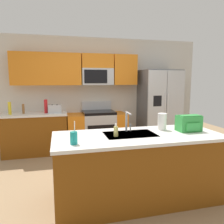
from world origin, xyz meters
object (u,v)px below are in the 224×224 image
object	(u,v)px
toaster	(55,109)
pepper_mill	(23,109)
refrigerator	(159,108)
sink_faucet	(127,120)
paper_towel_roll	(162,122)
bottle_yellow	(10,108)
backpack	(189,123)
range_oven	(97,130)
bottle_red	(46,106)
drink_cup_teal	(74,138)
soap_dispenser	(116,131)

from	to	relation	value
toaster	pepper_mill	xyz separation A→B (m)	(-0.65, 0.05, 0.01)
refrigerator	toaster	size ratio (longest dim) A/B	6.61
toaster	sink_faucet	xyz separation A→B (m)	(1.01, -2.03, 0.08)
paper_towel_roll	bottle_yellow	bearing A→B (deg)	139.91
backpack	range_oven	bearing A→B (deg)	112.01
refrigerator	paper_towel_roll	size ratio (longest dim) A/B	7.71
sink_faucet	backpack	xyz separation A→B (m)	(0.85, -0.17, -0.05)
range_oven	pepper_mill	bearing A→B (deg)	-179.91
pepper_mill	sink_faucet	bearing A→B (deg)	-51.52
refrigerator	bottle_red	bearing A→B (deg)	178.75
range_oven	bottle_red	size ratio (longest dim) A/B	4.61
range_oven	pepper_mill	distance (m)	1.69
pepper_mill	bottle_yellow	distance (m)	0.26
bottle_red	sink_faucet	distance (m)	2.39
drink_cup_teal	backpack	distance (m)	1.64
sink_faucet	paper_towel_roll	distance (m)	0.52
pepper_mill	sink_faucet	xyz separation A→B (m)	(1.66, -2.08, 0.06)
pepper_mill	backpack	xyz separation A→B (m)	(2.51, -2.26, 0.01)
refrigerator	pepper_mill	distance (m)	3.12
sink_faucet	backpack	distance (m)	0.87
sink_faucet	backpack	size ratio (longest dim) A/B	0.88
toaster	pepper_mill	bearing A→B (deg)	175.60
drink_cup_teal	paper_towel_roll	distance (m)	1.36
range_oven	sink_faucet	distance (m)	2.18
soap_dispenser	paper_towel_roll	bearing A→B (deg)	15.35
sink_faucet	paper_towel_roll	size ratio (longest dim) A/B	1.17
pepper_mill	bottle_red	world-z (taller)	bottle_red
bottle_red	paper_towel_roll	distance (m)	2.70
bottle_red	drink_cup_teal	bearing A→B (deg)	-80.38
drink_cup_teal	pepper_mill	bearing A→B (deg)	109.47
refrigerator	toaster	distance (m)	2.47
paper_towel_roll	toaster	bearing A→B (deg)	126.78
bottle_yellow	drink_cup_teal	xyz separation A→B (m)	(1.15, -2.47, -0.06)
bottle_yellow	bottle_red	world-z (taller)	bottle_red
refrigerator	bottle_red	xyz separation A→B (m)	(-2.65, 0.06, 0.12)
bottle_yellow	soap_dispenser	xyz separation A→B (m)	(1.69, -2.25, -0.06)
backpack	paper_towel_roll	bearing A→B (deg)	153.40
drink_cup_teal	refrigerator	bearing A→B (deg)	47.66
bottle_red	refrigerator	bearing A→B (deg)	-1.25
backpack	refrigerator	bearing A→B (deg)	74.43
range_oven	paper_towel_roll	size ratio (longest dim) A/B	5.67
refrigerator	pepper_mill	world-z (taller)	refrigerator
pepper_mill	bottle_red	size ratio (longest dim) A/B	0.70
pepper_mill	bottle_red	xyz separation A→B (m)	(0.46, -0.01, 0.04)
toaster	bottle_yellow	bearing A→B (deg)	179.65
pepper_mill	backpack	world-z (taller)	backpack
backpack	bottle_yellow	bearing A→B (deg)	141.30
paper_towel_roll	pepper_mill	bearing A→B (deg)	136.11
toaster	paper_towel_roll	size ratio (longest dim) A/B	1.17
refrigerator	bottle_yellow	distance (m)	3.38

